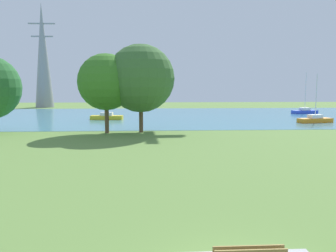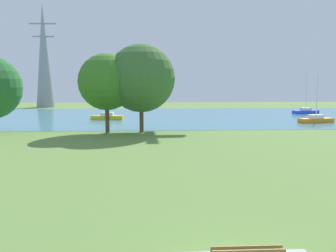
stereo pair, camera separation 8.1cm
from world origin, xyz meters
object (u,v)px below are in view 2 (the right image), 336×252
sailboat_blue (306,111)px  tree_west_near (107,82)px  tree_west_far (141,78)px  electricity_pylon (44,55)px  sailboat_yellow (107,117)px  sailboat_orange (316,119)px

sailboat_blue → tree_west_near: bearing=-143.5°
tree_west_far → electricity_pylon: bearing=117.2°
electricity_pylon → tree_west_near: bearing=-66.5°
sailboat_yellow → tree_west_near: bearing=-82.9°
sailboat_blue → sailboat_orange: bearing=-110.6°
tree_west_far → tree_west_near: bearing=-174.3°
sailboat_orange → tree_west_near: tree_west_near is taller
tree_west_near → electricity_pylon: electricity_pylon is taller
tree_west_far → sailboat_orange: bearing=20.0°
sailboat_orange → tree_west_far: tree_west_far is taller
sailboat_blue → sailboat_orange: (-5.91, -15.69, -0.01)m
sailboat_orange → electricity_pylon: electricity_pylon is taller
sailboat_blue → tree_west_far: 38.81m
sailboat_yellow → tree_west_near: (1.87, -15.06, 4.97)m
sailboat_orange → sailboat_yellow: size_ratio=0.99×
sailboat_blue → sailboat_yellow: size_ratio=1.12×
tree_west_near → sailboat_yellow: bearing=97.1°
sailboat_blue → sailboat_yellow: (-35.26, -9.65, -0.01)m
sailboat_blue → tree_west_near: (-33.39, -24.71, 4.96)m
sailboat_yellow → tree_west_near: 15.97m
sailboat_orange → tree_west_near: size_ratio=0.79×
tree_west_near → tree_west_far: size_ratio=0.89×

